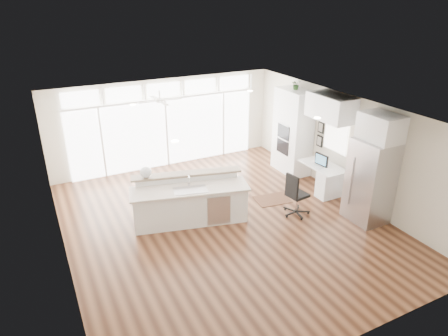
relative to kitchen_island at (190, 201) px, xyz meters
name	(u,v)px	position (x,y,z in m)	size (l,w,h in m)	color
floor	(224,223)	(0.68, -0.42, -0.55)	(7.00, 8.00, 0.02)	#402213
ceiling	(224,112)	(0.68, -0.42, 2.16)	(7.00, 8.00, 0.02)	white
wall_back	(165,123)	(0.68, 3.58, 0.81)	(7.00, 0.04, 2.70)	beige
wall_front	(352,274)	(0.68, -4.42, 0.81)	(7.00, 0.04, 2.70)	beige
wall_left	(58,206)	(-2.82, -0.42, 0.81)	(0.04, 8.00, 2.70)	beige
wall_right	(344,146)	(4.18, -0.42, 0.81)	(0.04, 8.00, 2.70)	beige
glass_wall	(166,133)	(0.68, 3.52, 0.51)	(5.80, 0.06, 2.08)	white
transom_row	(164,90)	(0.68, 3.52, 1.84)	(5.90, 0.06, 0.40)	white
desk_window	(336,136)	(4.14, -0.12, 1.01)	(0.04, 0.85, 0.85)	white
ceiling_fan	(160,97)	(0.18, 2.38, 1.94)	(1.16, 1.16, 0.32)	white
recessed_lights	(220,111)	(0.68, -0.22, 2.14)	(3.40, 3.00, 0.02)	silver
oven_cabinet	(293,132)	(3.85, 1.38, 0.71)	(0.64, 1.20, 2.50)	white
desk_nook	(322,178)	(3.81, -0.12, -0.16)	(0.72, 1.30, 0.76)	white
upper_cabinets	(331,107)	(3.85, -0.12, 1.81)	(0.64, 1.30, 0.64)	white
refrigerator	(370,181)	(3.79, -1.77, 0.46)	(0.76, 0.90, 2.00)	silver
fridge_cabinet	(381,127)	(3.85, -1.77, 1.76)	(0.64, 0.90, 0.60)	white
framed_photos	(320,134)	(4.14, 0.50, 0.86)	(0.06, 0.22, 0.80)	black
kitchen_island	(190,201)	(0.00, 0.00, 0.00)	(2.72, 1.03, 1.08)	white
rug	(272,199)	(2.34, 0.04, -0.54)	(0.89, 0.64, 0.01)	black
office_chair	(297,194)	(2.44, -0.85, 0.01)	(0.57, 0.53, 1.10)	black
fishbowl	(146,172)	(-0.83, 0.62, 0.67)	(0.27, 0.27, 0.27)	white
monitor	(322,160)	(3.73, -0.12, 0.40)	(0.07, 0.43, 0.36)	black
keyboard	(316,167)	(3.56, -0.12, 0.23)	(0.12, 0.33, 0.02)	white
potted_plant	(296,86)	(3.85, 1.38, 2.07)	(0.26, 0.29, 0.23)	#2D5725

